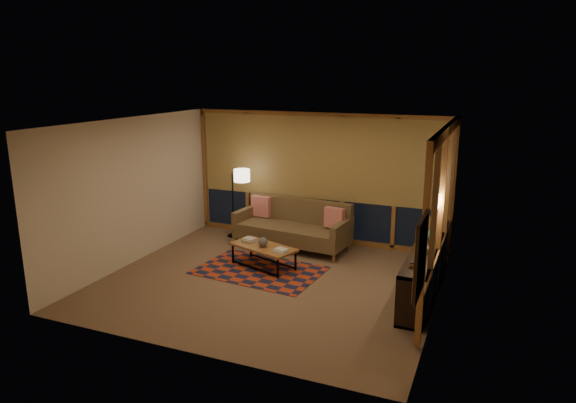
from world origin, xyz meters
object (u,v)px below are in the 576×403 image
at_px(sofa, 292,225).
at_px(coffee_table, 264,257).
at_px(floor_lamp, 233,202).
at_px(bookshelf, 425,267).

height_order(sofa, coffee_table, sofa).
bearing_deg(floor_lamp, coffee_table, -18.71).
bearing_deg(bookshelf, floor_lamp, 162.81).
xyz_separation_m(sofa, floor_lamp, (-1.46, 0.22, 0.30)).
distance_m(coffee_table, bookshelf, 2.87).
bearing_deg(floor_lamp, sofa, 18.67).
xyz_separation_m(coffee_table, floor_lamp, (-1.40, 1.44, 0.57)).
xyz_separation_m(floor_lamp, bookshelf, (4.26, -1.32, -0.39)).
distance_m(sofa, floor_lamp, 1.51).
bearing_deg(coffee_table, bookshelf, 21.20).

